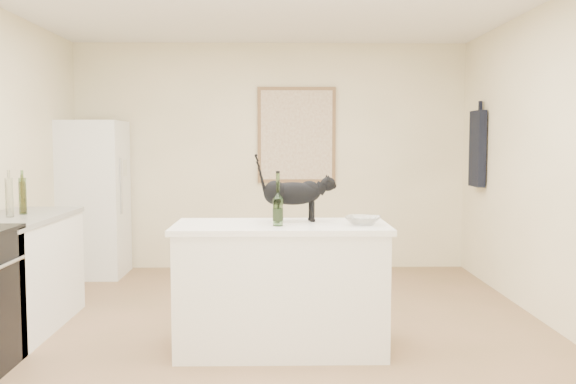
{
  "coord_description": "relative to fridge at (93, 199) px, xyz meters",
  "views": [
    {
      "loc": [
        0.07,
        -4.61,
        1.48
      ],
      "look_at": [
        0.15,
        -0.15,
        1.12
      ],
      "focal_mm": 39.54,
      "sensor_mm": 36.0,
      "label": 1
    }
  ],
  "objects": [
    {
      "name": "fridge_paper",
      "position": [
        0.34,
        0.04,
        0.34
      ],
      "size": [
        0.02,
        0.14,
        0.18
      ],
      "primitive_type": "cube",
      "rotation": [
        0.0,
        0.0,
        -0.14
      ],
      "color": "beige",
      "rests_on": "fridge"
    },
    {
      "name": "fridge",
      "position": [
        0.0,
        0.0,
        0.0
      ],
      "size": [
        0.68,
        0.68,
        1.7
      ],
      "primitive_type": "cube",
      "color": "white",
      "rests_on": "floor"
    },
    {
      "name": "island_top",
      "position": [
        2.05,
        -2.55,
        0.03
      ],
      "size": [
        1.5,
        0.7,
        0.04
      ],
      "primitive_type": "cube",
      "color": "white",
      "rests_on": "island_base"
    },
    {
      "name": "black_cat",
      "position": [
        2.14,
        -2.42,
        0.23
      ],
      "size": [
        0.54,
        0.23,
        0.36
      ],
      "primitive_type": null,
      "rotation": [
        0.0,
        0.0,
        0.16
      ],
      "color": "black",
      "rests_on": "island_top"
    },
    {
      "name": "counter_bottle_cluster",
      "position": [
        -0.02,
        -2.05,
        0.19
      ],
      "size": [
        0.12,
        0.51,
        0.3
      ],
      "color": "brown",
      "rests_on": "left_countertop"
    },
    {
      "name": "left_cabinets",
      "position": [
        0.0,
        -2.05,
        -0.42
      ],
      "size": [
        0.6,
        1.4,
        0.86
      ],
      "primitive_type": "cube",
      "color": "white",
      "rests_on": "floor"
    },
    {
      "name": "artwork_canvas",
      "position": [
        2.25,
        0.35,
        0.7
      ],
      "size": [
        0.82,
        0.0,
        1.02
      ],
      "primitive_type": "cube",
      "color": "beige",
      "rests_on": "wall_back"
    },
    {
      "name": "wine_bottle",
      "position": [
        2.03,
        -2.66,
        0.21
      ],
      "size": [
        0.08,
        0.08,
        0.33
      ],
      "primitive_type": "cylinder",
      "rotation": [
        0.0,
        0.0,
        -0.21
      ],
      "color": "#2D5823",
      "rests_on": "island_top"
    },
    {
      "name": "hanging_garment",
      "position": [
        4.14,
        -0.3,
        0.55
      ],
      "size": [
        0.08,
        0.34,
        0.8
      ],
      "primitive_type": "cube",
      "color": "black",
      "rests_on": "wall_right"
    },
    {
      "name": "wall_back",
      "position": [
        1.95,
        0.4,
        0.45
      ],
      "size": [
        4.5,
        0.0,
        4.5
      ],
      "primitive_type": "plane",
      "rotation": [
        1.57,
        0.0,
        0.0
      ],
      "color": "#FFEFC5",
      "rests_on": "ground"
    },
    {
      "name": "wall_front",
      "position": [
        1.95,
        -5.1,
        0.45
      ],
      "size": [
        4.5,
        0.0,
        4.5
      ],
      "primitive_type": "plane",
      "rotation": [
        -1.57,
        0.0,
        0.0
      ],
      "color": "#FFEFC5",
      "rests_on": "ground"
    },
    {
      "name": "wall_right",
      "position": [
        4.2,
        -2.35,
        0.45
      ],
      "size": [
        0.0,
        5.5,
        5.5
      ],
      "primitive_type": "plane",
      "rotation": [
        1.57,
        0.0,
        -1.57
      ],
      "color": "#FFEFC5",
      "rests_on": "ground"
    },
    {
      "name": "floor",
      "position": [
        1.95,
        -2.35,
        -0.85
      ],
      "size": [
        5.5,
        5.5,
        0.0
      ],
      "primitive_type": "plane",
      "color": "#956D4F",
      "rests_on": "ground"
    },
    {
      "name": "artwork_frame",
      "position": [
        2.25,
        0.37,
        0.7
      ],
      "size": [
        0.9,
        0.03,
        1.1
      ],
      "primitive_type": "cube",
      "color": "brown",
      "rests_on": "wall_back"
    },
    {
      "name": "left_countertop",
      "position": [
        0.0,
        -2.05,
        0.03
      ],
      "size": [
        0.62,
        1.44,
        0.04
      ],
      "primitive_type": "cube",
      "color": "gray",
      "rests_on": "left_cabinets"
    },
    {
      "name": "glass_bowl",
      "position": [
        2.62,
        -2.62,
        0.08
      ],
      "size": [
        0.31,
        0.31,
        0.06
      ],
      "primitive_type": "imported",
      "rotation": [
        0.0,
        0.0,
        -0.32
      ],
      "color": "silver",
      "rests_on": "island_top"
    },
    {
      "name": "island_base",
      "position": [
        2.05,
        -2.55,
        -0.42
      ],
      "size": [
        1.44,
        0.67,
        0.86
      ],
      "primitive_type": "cube",
      "color": "white",
      "rests_on": "floor"
    }
  ]
}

